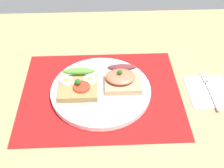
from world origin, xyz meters
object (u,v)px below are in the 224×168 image
Objects in this scene: sandwich_salmon at (122,79)px; napkin at (208,91)px; sandwich_egg_tomato at (78,85)px; fork at (210,89)px; plate at (101,90)px.

sandwich_salmon reaches higher than napkin.
sandwich_egg_tomato reaches higher than napkin.
fork is at bearing 10.22° from napkin.
fork is at bearing -5.54° from sandwich_salmon.
napkin is (29.35, -0.57, -0.74)cm from plate.
sandwich_salmon reaches higher than sandwich_egg_tomato.
napkin is (23.61, -2.41, -3.19)cm from sandwich_salmon.
plate is 1.80× the size of fork.
sandwich_egg_tomato reaches higher than fork.
napkin is 0.63cm from fork.
fork is (35.68, -0.71, -2.34)cm from sandwich_egg_tomato.
plate is 29.37cm from napkin.
plate is 6.26cm from sandwich_egg_tomato.
fork is at bearing -1.13° from sandwich_egg_tomato.
sandwich_egg_tomato is 35.77cm from fork.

